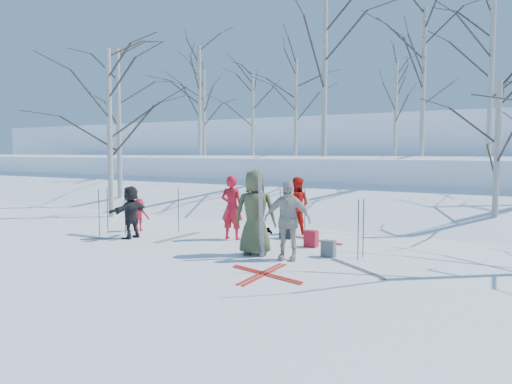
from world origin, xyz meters
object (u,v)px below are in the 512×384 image
Objects in this scene: skier_redor_behind at (297,205)px; backpack_grey at (328,249)px; skier_cream_east at (287,220)px; dog at (263,240)px; backpack_red at (311,239)px; skier_red_seated at (139,215)px; skier_grey_west at (131,212)px; backpack_dark at (287,231)px; skier_red_north at (232,207)px; skier_olive_center at (255,212)px.

backpack_grey is (2.14, -2.58, -0.64)m from skier_redor_behind.
dog is (-0.94, 0.52, -0.61)m from skier_cream_east.
backpack_red is (-0.19, 1.63, -0.68)m from skier_cream_east.
backpack_red is 1.11× the size of backpack_grey.
skier_grey_west reaches higher than skier_red_seated.
skier_red_seated is at bearing -20.96° from dog.
backpack_dark is at bearing 139.92° from backpack_grey.
skier_red_seated is 6.40m from backpack_grey.
skier_red_seated is 0.67× the size of skier_grey_west.
skier_cream_east is at bearing -83.36° from backpack_red.
backpack_dark is at bearing -152.03° from skier_red_north.
backpack_grey is (0.85, -0.88, -0.02)m from backpack_red.
skier_cream_east reaches higher than skier_red_north.
backpack_dark is (3.69, 2.22, -0.53)m from skier_grey_west.
skier_red_north is at bearing -65.08° from skier_olive_center.
skier_olive_center reaches higher than backpack_grey.
dog is at bearing -124.26° from backpack_red.
skier_redor_behind is 1.14× the size of skier_grey_west.
skier_red_north reaches higher than skier_grey_west.
skier_redor_behind is 3.41m from backpack_grey.
backpack_grey is 2.56m from backpack_dark.
skier_grey_west is at bearing -148.95° from backpack_dark.
skier_red_north is 3.23m from skier_red_seated.
backpack_dark is (4.41, 1.18, -0.29)m from skier_red_seated.
dog is 1.63× the size of backpack_dark.
skier_red_seated is 1.50× the size of dog.
backpack_dark is (-1.96, 1.65, 0.01)m from backpack_grey.
skier_red_north is at bearing -44.79° from dog.
skier_cream_east is at bearing 138.56° from dog.
skier_olive_center is 1.86m from backpack_grey.
backpack_red is (1.28, -1.70, -0.62)m from skier_redor_behind.
backpack_dark is at bearing 145.29° from backpack_red.
backpack_red is (5.52, 0.41, -0.28)m from skier_red_seated.
backpack_red is at bearing -63.67° from skier_red_seated.
dog is 1.72× the size of backpack_grey.
skier_grey_west is at bearing -174.25° from backpack_grey.
backpack_dark is at bearing 117.78° from skier_grey_west.
backpack_grey is (6.37, -0.47, -0.30)m from skier_red_seated.
skier_redor_behind reaches higher than skier_red_seated.
skier_cream_east is 1.22× the size of skier_grey_west.
skier_olive_center is at bearing -79.87° from backpack_dark.
backpack_grey is (3.18, -0.76, -0.68)m from skier_red_north.
skier_redor_behind reaches higher than skier_grey_west.
skier_grey_west is 5.04m from backpack_red.
skier_olive_center reaches higher than backpack_dark.
backpack_grey is (1.55, 0.66, -0.80)m from skier_olive_center.
backpack_grey is (0.66, 0.74, -0.70)m from skier_cream_east.
backpack_dark is (1.22, 0.89, -0.67)m from skier_red_north.
skier_olive_center is at bearing 85.16° from dog.
dog is (4.04, 0.34, -0.45)m from skier_grey_west.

